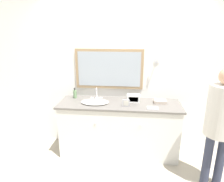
{
  "coord_description": "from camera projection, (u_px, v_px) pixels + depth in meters",
  "views": [
    {
      "loc": [
        0.19,
        -2.69,
        2.02
      ],
      "look_at": [
        -0.12,
        0.31,
        1.09
      ],
      "focal_mm": 32.0,
      "sensor_mm": 36.0,
      "label": 1
    }
  ],
  "objects": [
    {
      "name": "ground_plane",
      "position": [
        117.0,
        163.0,
        3.17
      ],
      "size": [
        14.0,
        14.0,
        0.0
      ],
      "primitive_type": "plane",
      "color": "#B2A893"
    },
    {
      "name": "wall_back",
      "position": [
        121.0,
        75.0,
        3.41
      ],
      "size": [
        8.0,
        0.18,
        2.55
      ],
      "color": "white",
      "rests_on": "ground_plane"
    },
    {
      "name": "vanity_counter",
      "position": [
        119.0,
        128.0,
        3.33
      ],
      "size": [
        1.95,
        0.62,
        0.89
      ],
      "color": "silver",
      "rests_on": "ground_plane"
    },
    {
      "name": "sink_basin",
      "position": [
        95.0,
        102.0,
        3.21
      ],
      "size": [
        0.45,
        0.35,
        0.21
      ],
      "color": "silver",
      "rests_on": "vanity_counter"
    },
    {
      "name": "soap_bottle",
      "position": [
        75.0,
        94.0,
        3.43
      ],
      "size": [
        0.06,
        0.06,
        0.18
      ],
      "color": "#709966",
      "rests_on": "vanity_counter"
    },
    {
      "name": "appliance_box",
      "position": [
        133.0,
        98.0,
        3.26
      ],
      "size": [
        0.21,
        0.13,
        0.11
      ],
      "color": "white",
      "rests_on": "vanity_counter"
    },
    {
      "name": "picture_frame",
      "position": [
        126.0,
        103.0,
        3.04
      ],
      "size": [
        0.11,
        0.01,
        0.11
      ],
      "color": "#B2B2B7",
      "rests_on": "vanity_counter"
    },
    {
      "name": "hand_towel_near_sink",
      "position": [
        160.0,
        102.0,
        3.2
      ],
      "size": [
        0.19,
        0.14,
        0.05
      ],
      "color": "#B7A899",
      "rests_on": "vanity_counter"
    },
    {
      "name": "metal_tray",
      "position": [
        153.0,
        108.0,
        2.99
      ],
      "size": [
        0.17,
        0.13,
        0.01
      ],
      "color": "#ADADB2",
      "rests_on": "vanity_counter"
    },
    {
      "name": "person",
      "position": [
        221.0,
        117.0,
        2.46
      ],
      "size": [
        0.36,
        0.36,
        1.61
      ],
      "color": "#33384C",
      "rests_on": "ground_plane"
    }
  ]
}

